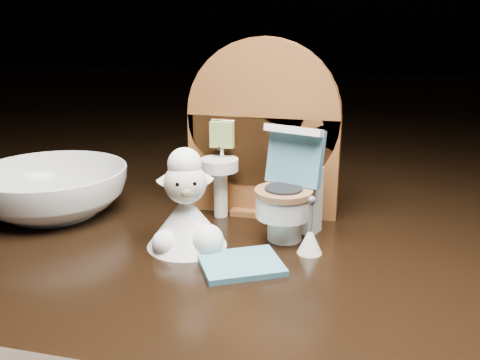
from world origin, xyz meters
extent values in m
cube|color=black|center=(0.00, 0.00, -0.05)|extent=(2.50, 2.50, 0.10)
cube|color=brown|center=(0.00, 0.07, 0.04)|extent=(0.13, 0.02, 0.09)
cylinder|color=brown|center=(0.00, 0.07, 0.09)|extent=(0.13, 0.02, 0.13)
cube|color=brown|center=(0.00, 0.07, 0.00)|extent=(0.05, 0.04, 0.01)
cylinder|color=white|center=(-0.03, 0.05, 0.02)|extent=(0.01, 0.01, 0.04)
cylinder|color=white|center=(-0.03, 0.04, 0.05)|extent=(0.03, 0.03, 0.01)
cylinder|color=silver|center=(-0.03, 0.05, 0.06)|extent=(0.00, 0.00, 0.01)
cube|color=#88A652|center=(-0.03, 0.05, 0.07)|extent=(0.02, 0.01, 0.02)
cube|color=brown|center=(0.04, 0.06, 0.05)|extent=(0.02, 0.01, 0.02)
cylinder|color=beige|center=(0.04, 0.05, 0.05)|extent=(0.02, 0.02, 0.02)
cylinder|color=white|center=(0.03, 0.01, 0.01)|extent=(0.03, 0.03, 0.02)
cylinder|color=white|center=(0.03, 0.01, 0.03)|extent=(0.04, 0.04, 0.02)
cylinder|color=brown|center=(0.03, 0.01, 0.04)|extent=(0.04, 0.04, 0.00)
cube|color=white|center=(0.04, 0.03, 0.03)|extent=(0.04, 0.03, 0.05)
cube|color=teal|center=(0.03, 0.02, 0.06)|extent=(0.05, 0.03, 0.04)
cube|color=white|center=(0.03, 0.02, 0.08)|extent=(0.05, 0.02, 0.01)
cylinder|color=#9CC02E|center=(0.05, 0.03, 0.06)|extent=(0.01, 0.01, 0.01)
cube|color=teal|center=(0.01, -0.04, 0.00)|extent=(0.07, 0.07, 0.00)
cone|color=white|center=(0.05, -0.01, 0.01)|extent=(0.02, 0.02, 0.02)
cylinder|color=#59595B|center=(0.05, -0.01, 0.03)|extent=(0.00, 0.00, 0.02)
sphere|color=#59595B|center=(0.05, -0.01, 0.04)|extent=(0.01, 0.01, 0.01)
cone|color=white|center=(-0.04, -0.02, 0.02)|extent=(0.06, 0.06, 0.04)
sphere|color=white|center=(-0.02, -0.03, 0.01)|extent=(0.02, 0.02, 0.02)
sphere|color=white|center=(-0.05, -0.04, 0.01)|extent=(0.02, 0.02, 0.02)
sphere|color=beige|center=(-0.04, -0.02, 0.05)|extent=(0.03, 0.03, 0.03)
sphere|color=tan|center=(-0.04, -0.03, 0.05)|extent=(0.01, 0.01, 0.01)
sphere|color=white|center=(-0.04, -0.02, 0.06)|extent=(0.03, 0.03, 0.03)
cone|color=beige|center=(-0.05, -0.02, 0.05)|extent=(0.02, 0.01, 0.01)
cone|color=beige|center=(-0.03, -0.01, 0.05)|extent=(0.02, 0.01, 0.01)
sphere|color=black|center=(-0.04, -0.03, 0.05)|extent=(0.00, 0.00, 0.00)
sphere|color=black|center=(-0.03, -0.03, 0.05)|extent=(0.00, 0.00, 0.00)
imported|color=white|center=(-0.18, 0.02, 0.02)|extent=(0.15, 0.15, 0.04)
camera|label=1|loc=(0.09, -0.37, 0.17)|focal=40.00mm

